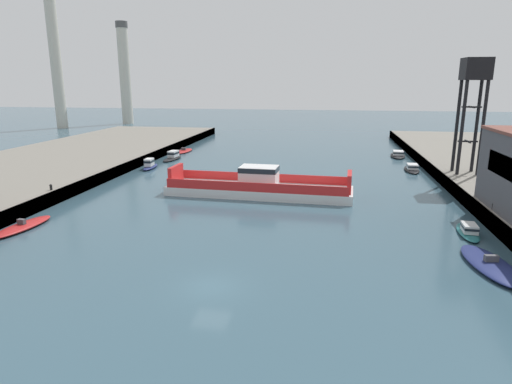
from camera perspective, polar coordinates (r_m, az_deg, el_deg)
ground_plane at (r=31.22m, az=-5.86°, el=-12.09°), size 400.00×400.00×0.00m
chain_ferry at (r=54.72m, az=0.39°, el=0.72°), size 23.15×6.87×3.64m
moored_boat_near_left at (r=38.19m, az=28.05°, el=-8.29°), size 3.89×8.57×1.05m
moored_boat_near_right at (r=73.70m, az=-13.57°, el=3.44°), size 1.95×5.53×1.71m
moored_boat_mid_left at (r=47.92m, az=-27.99°, el=-3.96°), size 2.83×7.51×1.00m
moored_boat_mid_right at (r=87.42m, az=17.87°, el=4.64°), size 3.25×7.54×1.20m
moored_boat_far_left at (r=90.33m, az=-9.33°, el=5.26°), size 2.79×7.03×0.88m
moored_boat_far_right at (r=74.09m, az=19.51°, el=2.91°), size 2.44×6.62×1.18m
moored_boat_upstream_a at (r=81.66m, az=-10.71°, el=4.55°), size 2.41×6.80×1.57m
moored_boat_upstream_b at (r=45.24m, az=25.77°, el=-4.50°), size 2.10×5.74×1.11m
crane_tower at (r=65.81m, az=26.41°, el=12.45°), size 3.30×3.30×15.17m
bollard_left_far at (r=55.94m, az=-24.99°, el=0.62°), size 0.32×0.32×0.71m
bollard_right_far at (r=48.71m, az=28.36°, el=-1.60°), size 0.32×0.32×0.71m
smokestack_distant_a at (r=148.45m, az=-24.50°, el=15.50°), size 3.46×3.46×39.14m
smokestack_distant_b at (r=156.85m, az=-16.63°, el=14.82°), size 3.83×3.83×32.67m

